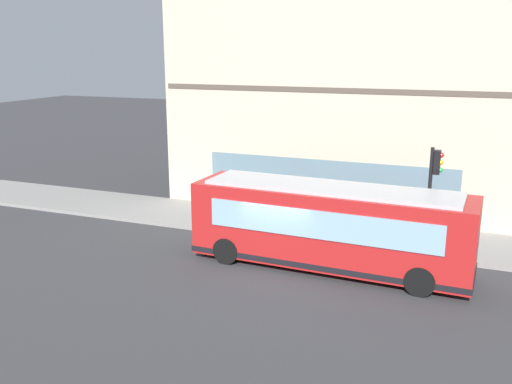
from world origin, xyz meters
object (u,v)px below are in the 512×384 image
at_px(city_bus_nearside, 329,227).
at_px(pedestrian_near_building_entrance, 298,208).
at_px(fire_hydrant, 385,231).
at_px(traffic_light_near_corner, 434,180).
at_px(pedestrian_walking_along_curb, 216,197).
at_px(newspaper_vending_box, 357,216).

height_order(city_bus_nearside, pedestrian_near_building_entrance, city_bus_nearside).
bearing_deg(city_bus_nearside, fire_hydrant, -23.55).
bearing_deg(city_bus_nearside, pedestrian_near_building_entrance, 32.30).
xyz_separation_m(traffic_light_near_corner, pedestrian_walking_along_curb, (1.49, 9.77, -1.97)).
bearing_deg(traffic_light_near_corner, pedestrian_walking_along_curb, 81.35).
height_order(traffic_light_near_corner, pedestrian_near_building_entrance, traffic_light_near_corner).
bearing_deg(pedestrian_near_building_entrance, pedestrian_walking_along_curb, 85.40).
relative_size(city_bus_nearside, pedestrian_walking_along_curb, 6.52).
distance_m(city_bus_nearside, fire_hydrant, 3.89).
bearing_deg(newspaper_vending_box, traffic_light_near_corner, -124.89).
bearing_deg(city_bus_nearside, newspaper_vending_box, -0.28).
distance_m(traffic_light_near_corner, pedestrian_walking_along_curb, 10.07).
height_order(traffic_light_near_corner, newspaper_vending_box, traffic_light_near_corner).
bearing_deg(fire_hydrant, pedestrian_walking_along_curb, 85.39).
distance_m(fire_hydrant, pedestrian_near_building_entrance, 3.91).
relative_size(city_bus_nearside, traffic_light_near_corner, 2.47).
bearing_deg(pedestrian_near_building_entrance, traffic_light_near_corner, -101.53).
distance_m(fire_hydrant, pedestrian_walking_along_curb, 8.01).
bearing_deg(pedestrian_walking_along_curb, pedestrian_near_building_entrance, -94.60).
height_order(city_bus_nearside, pedestrian_walking_along_curb, city_bus_nearside).
relative_size(traffic_light_near_corner, pedestrian_near_building_entrance, 2.64).
bearing_deg(pedestrian_walking_along_curb, traffic_light_near_corner, -98.65).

